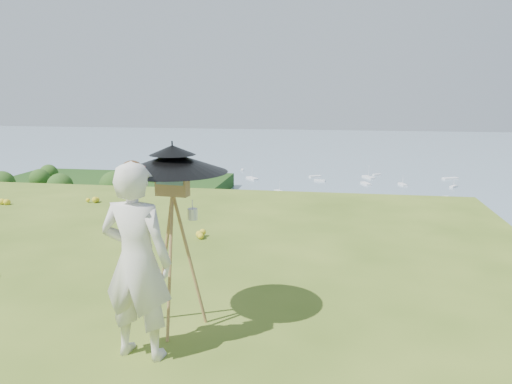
# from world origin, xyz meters

# --- Properties ---
(ground) EXTENTS (14.00, 14.00, 0.00)m
(ground) POSITION_xyz_m (0.00, 0.00, 0.00)
(ground) COLOR #49611B
(ground) RESTS_ON ground
(shoreline_tier) EXTENTS (170.00, 28.00, 8.00)m
(shoreline_tier) POSITION_xyz_m (0.00, 75.00, -36.00)
(shoreline_tier) COLOR slate
(shoreline_tier) RESTS_ON bay_water
(bay_water) EXTENTS (700.00, 700.00, 0.00)m
(bay_water) POSITION_xyz_m (0.00, 240.00, -34.00)
(bay_water) COLOR slate
(bay_water) RESTS_ON ground
(peninsula) EXTENTS (90.00, 60.00, 12.00)m
(peninsula) POSITION_xyz_m (-75.00, 155.00, -29.00)
(peninsula) COLOR black
(peninsula) RESTS_ON bay_water
(slope_trees) EXTENTS (110.00, 50.00, 6.00)m
(slope_trees) POSITION_xyz_m (0.00, 35.00, -15.00)
(slope_trees) COLOR #204715
(slope_trees) RESTS_ON forest_slope
(harbor_town) EXTENTS (110.00, 22.00, 5.00)m
(harbor_town) POSITION_xyz_m (0.00, 75.00, -29.50)
(harbor_town) COLOR beige
(harbor_town) RESTS_ON shoreline_tier
(moored_boats) EXTENTS (140.00, 140.00, 0.70)m
(moored_boats) POSITION_xyz_m (-12.50, 161.00, -33.65)
(moored_boats) COLOR white
(moored_boats) RESTS_ON bay_water
(wildflowers) EXTENTS (10.00, 10.50, 0.12)m
(wildflowers) POSITION_xyz_m (0.00, 0.25, 0.06)
(wildflowers) COLOR gold
(wildflowers) RESTS_ON ground
(painter) EXTENTS (0.72, 0.51, 1.85)m
(painter) POSITION_xyz_m (2.03, -0.93, 0.92)
(painter) COLOR beige
(painter) RESTS_ON ground
(field_easel) EXTENTS (0.75, 0.75, 1.76)m
(field_easel) POSITION_xyz_m (2.19, -0.34, 0.88)
(field_easel) COLOR #9F7C42
(field_easel) RESTS_ON ground
(sun_umbrella) EXTENTS (1.20, 1.20, 0.51)m
(sun_umbrella) POSITION_xyz_m (2.19, -0.31, 1.70)
(sun_umbrella) COLOR black
(sun_umbrella) RESTS_ON field_easel
(painter_cap) EXTENTS (0.24, 0.27, 0.10)m
(painter_cap) POSITION_xyz_m (2.03, -0.93, 1.79)
(painter_cap) COLOR #E07E7B
(painter_cap) RESTS_ON painter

